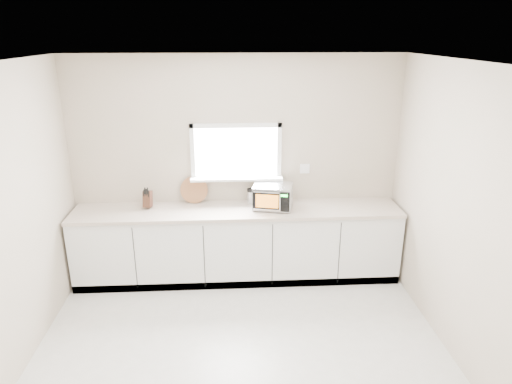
{
  "coord_description": "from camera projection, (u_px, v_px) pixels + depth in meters",
  "views": [
    {
      "loc": [
        -0.08,
        -3.4,
        2.93
      ],
      "look_at": [
        0.22,
        1.55,
        1.18
      ],
      "focal_mm": 32.0,
      "sensor_mm": 36.0,
      "label": 1
    }
  ],
  "objects": [
    {
      "name": "microwave",
      "position": [
        273.0,
        196.0,
        5.44
      ],
      "size": [
        0.52,
        0.45,
        0.29
      ],
      "rotation": [
        0.0,
        0.0,
        -0.23
      ],
      "color": "black",
      "rests_on": "countertop"
    },
    {
      "name": "back_wall",
      "position": [
        236.0,
        166.0,
        5.6
      ],
      "size": [
        4.0,
        0.17,
        2.7
      ],
      "color": "#C1AC9A",
      "rests_on": "ground"
    },
    {
      "name": "cabinets",
      "position": [
        238.0,
        245.0,
        5.63
      ],
      "size": [
        3.92,
        0.6,
        0.88
      ],
      "primitive_type": "cube",
      "color": "silver",
      "rests_on": "ground"
    },
    {
      "name": "ground",
      "position": [
        243.0,
        370.0,
        4.17
      ],
      "size": [
        4.0,
        4.0,
        0.0
      ],
      "primitive_type": "plane",
      "color": "beige",
      "rests_on": "ground"
    },
    {
      "name": "knife_block",
      "position": [
        148.0,
        199.0,
        5.46
      ],
      "size": [
        0.1,
        0.19,
        0.27
      ],
      "rotation": [
        0.0,
        0.0,
        -0.07
      ],
      "color": "#4A251A",
      "rests_on": "countertop"
    },
    {
      "name": "countertop",
      "position": [
        237.0,
        211.0,
        5.47
      ],
      "size": [
        3.92,
        0.64,
        0.04
      ],
      "primitive_type": "cube",
      "color": "beige",
      "rests_on": "cabinets"
    },
    {
      "name": "coffee_grinder",
      "position": [
        251.0,
        196.0,
        5.63
      ],
      "size": [
        0.13,
        0.13,
        0.19
      ],
      "rotation": [
        0.0,
        0.0,
        -0.23
      ],
      "color": "#B5B7BD",
      "rests_on": "countertop"
    },
    {
      "name": "cutting_board",
      "position": [
        194.0,
        190.0,
        5.61
      ],
      "size": [
        0.34,
        0.08,
        0.34
      ],
      "primitive_type": "cylinder",
      "rotation": [
        1.4,
        0.0,
        0.0
      ],
      "color": "#965E3A",
      "rests_on": "countertop"
    }
  ]
}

